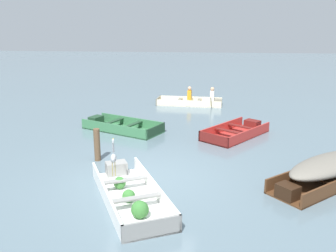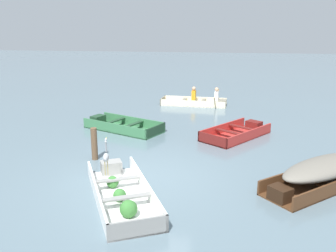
# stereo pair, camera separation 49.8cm
# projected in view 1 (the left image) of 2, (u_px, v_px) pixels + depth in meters

# --- Properties ---
(ground_plane) EXTENTS (80.00, 80.00, 0.00)m
(ground_plane) POSITION_uv_depth(u_px,v_px,m) (146.00, 176.00, 9.56)
(ground_plane) COLOR slate
(dinghy_white_foreground) EXTENTS (2.45, 3.44, 0.40)m
(dinghy_white_foreground) POSITION_uv_depth(u_px,v_px,m) (129.00, 193.00, 8.30)
(dinghy_white_foreground) COLOR white
(dinghy_white_foreground) RESTS_ON ground
(skiff_green_near_moored) EXTENTS (3.10, 2.27, 0.36)m
(skiff_green_near_moored) POSITION_uv_depth(u_px,v_px,m) (120.00, 126.00, 13.63)
(skiff_green_near_moored) COLOR #387047
(skiff_green_near_moored) RESTS_ON ground
(skiff_red_mid_moored) EXTENTS (2.50, 2.78, 0.35)m
(skiff_red_mid_moored) POSITION_uv_depth(u_px,v_px,m) (237.00, 132.00, 12.97)
(skiff_red_mid_moored) COLOR #AD2D28
(skiff_red_mid_moored) RESTS_ON ground
(skiff_dark_varnish_far_moored) EXTENTS (3.28, 3.05, 0.67)m
(skiff_dark_varnish_far_moored) POSITION_uv_depth(u_px,v_px,m) (328.00, 168.00, 9.06)
(skiff_dark_varnish_far_moored) COLOR #4C2D19
(skiff_dark_varnish_far_moored) RESTS_ON ground
(rowboat_cream_with_crew) EXTENTS (3.11, 2.23, 0.88)m
(rowboat_cream_with_crew) POSITION_uv_depth(u_px,v_px,m) (194.00, 101.00, 17.69)
(rowboat_cream_with_crew) COLOR beige
(rowboat_cream_with_crew) RESTS_ON ground
(heron_on_dinghy) EXTENTS (0.20, 0.46, 0.84)m
(heron_on_dinghy) POSITION_uv_depth(u_px,v_px,m) (113.00, 157.00, 8.45)
(heron_on_dinghy) COLOR olive
(heron_on_dinghy) RESTS_ON dinghy_white_foreground
(mooring_post) EXTENTS (0.18, 0.18, 0.93)m
(mooring_post) POSITION_uv_depth(u_px,v_px,m) (97.00, 145.00, 10.53)
(mooring_post) COLOR brown
(mooring_post) RESTS_ON ground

